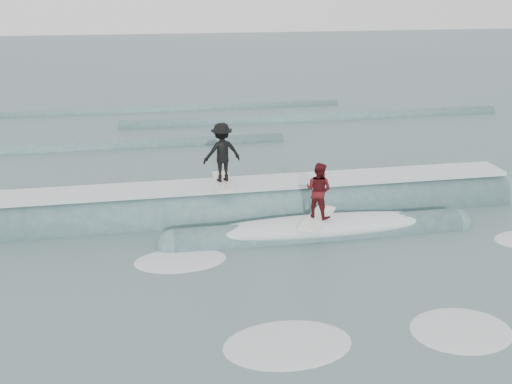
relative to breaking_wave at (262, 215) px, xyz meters
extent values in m
plane|color=#3F585C|center=(-0.31, -4.48, -0.05)|extent=(160.00, 160.00, 0.00)
cylinder|color=#3C6066|center=(-0.31, 0.38, -0.05)|extent=(18.14, 1.95, 1.95)
sphere|color=#3C6066|center=(8.76, 0.38, -0.05)|extent=(1.95, 1.95, 1.95)
cylinder|color=#3C6066|center=(1.49, -1.82, -0.05)|extent=(9.00, 1.05, 1.05)
sphere|color=#3C6066|center=(-3.01, -1.82, -0.05)|extent=(1.05, 1.05, 1.05)
sphere|color=#3C6066|center=(5.99, -1.82, -0.05)|extent=(1.05, 1.05, 1.05)
cube|color=silver|center=(-0.31, 0.38, 0.99)|extent=(18.00, 1.30, 0.14)
ellipsoid|color=silver|center=(1.49, -1.82, 0.25)|extent=(7.60, 1.30, 0.60)
cube|color=silver|center=(-1.24, 0.38, 1.11)|extent=(0.63, 2.02, 0.10)
imported|color=black|center=(-1.24, 0.38, 2.13)|extent=(1.36, 0.94, 1.93)
cube|color=white|center=(1.37, -1.82, 0.52)|extent=(1.60, 1.95, 0.10)
imported|color=#480D10|center=(1.37, -1.82, 1.43)|extent=(1.05, 1.04, 1.71)
ellipsoid|color=silver|center=(3.10, -7.37, -0.05)|extent=(2.37, 1.61, 0.10)
ellipsoid|color=silver|center=(-0.84, -7.17, -0.05)|extent=(2.50, 1.70, 0.10)
ellipsoid|color=silver|center=(-2.87, -2.76, -0.05)|extent=(2.96, 2.02, 0.10)
cylinder|color=#3C6066|center=(-8.11, 9.52, -0.05)|extent=(22.00, 0.70, 0.70)
cylinder|color=#3C6066|center=(5.81, 13.52, -0.05)|extent=(22.00, 0.80, 0.80)
cylinder|color=#3C6066|center=(-2.64, 17.52, -0.05)|extent=(22.00, 0.60, 0.60)
camera|label=1|loc=(-3.42, -17.26, 7.24)|focal=40.00mm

